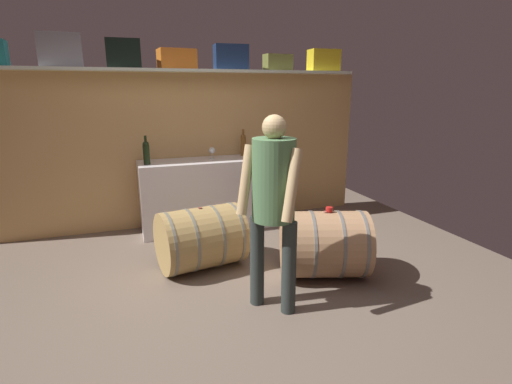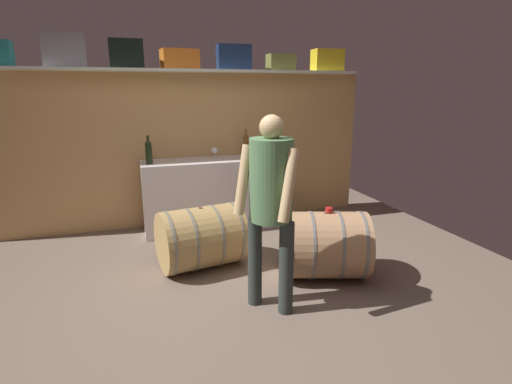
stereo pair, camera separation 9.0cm
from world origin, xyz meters
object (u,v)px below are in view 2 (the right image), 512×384
wine_bottle_dark (149,152)px  winemaker_pouring (271,195)px  toolcase_grey (64,50)px  wine_barrel_far (201,237)px  toolcase_yellow (327,60)px  work_cabinet (212,194)px  tasting_cup (329,210)px  toolcase_olive (281,62)px  wine_bottle_amber (246,144)px  toolcase_orange (180,59)px  wine_glass (214,151)px  wine_barrel_near (324,245)px  toolcase_black (127,54)px  toolcase_navy (234,57)px

wine_bottle_dark → winemaker_pouring: size_ratio=0.21×
toolcase_grey → wine_barrel_far: size_ratio=0.49×
toolcase_yellow → work_cabinet: bearing=-170.4°
toolcase_grey → tasting_cup: (2.29, -1.84, -1.47)m
wine_barrel_far → work_cabinet: bearing=63.9°
work_cabinet → wine_bottle_dark: 0.95m
toolcase_olive → wine_bottle_amber: (-0.49, -0.05, -1.02)m
toolcase_olive → wine_bottle_amber: toolcase_olive is taller
toolcase_orange → work_cabinet: (0.30, -0.18, -1.62)m
toolcase_yellow → winemaker_pouring: 2.95m
toolcase_olive → toolcase_yellow: size_ratio=0.90×
toolcase_grey → toolcase_olive: toolcase_grey is taller
toolcase_grey → work_cabinet: 2.29m
wine_glass → wine_barrel_near: (0.66, -1.72, -0.66)m
wine_bottle_amber → tasting_cup: (0.26, -1.79, -0.38)m
wine_bottle_dark → wine_bottle_amber: bearing=9.0°
toolcase_olive → wine_glass: size_ratio=2.48×
toolcase_olive → wine_bottle_dark: bearing=-175.6°
wine_bottle_dark → wine_glass: bearing=8.8°
wine_bottle_dark → tasting_cup: wine_bottle_dark is taller
toolcase_black → toolcase_navy: 1.25m
toolcase_navy → wine_barrel_far: (-0.70, -1.28, -1.79)m
toolcase_black → tasting_cup: (1.64, -1.84, -1.45)m
toolcase_black → winemaker_pouring: (0.93, -2.21, -1.15)m
wine_glass → toolcase_navy: bearing=21.5°
toolcase_yellow → work_cabinet: 2.33m
wine_barrel_near → toolcase_black: bearing=149.2°
toolcase_olive → winemaker_pouring: bearing=-116.5°
wine_glass → winemaker_pouring: winemaker_pouring is taller
toolcase_yellow → wine_barrel_near: toolcase_yellow is taller
toolcase_grey → winemaker_pouring: 2.96m
toolcase_black → toolcase_yellow: (2.53, 0.00, -0.02)m
toolcase_olive → toolcase_yellow: 0.66m
toolcase_orange → wine_bottle_amber: 1.30m
toolcase_grey → toolcase_yellow: 3.17m
toolcase_navy → work_cabinet: bearing=-150.4°
toolcase_grey → wine_barrel_far: bearing=-51.3°
wine_barrel_near → wine_barrel_far: wine_barrel_near is taller
toolcase_black → toolcase_yellow: toolcase_black is taller
wine_barrel_near → wine_bottle_dark: bearing=150.3°
toolcase_orange → wine_glass: 1.15m
wine_bottle_dark → toolcase_orange: bearing=28.9°
toolcase_black → toolcase_olive: size_ratio=1.04×
wine_bottle_amber → toolcase_black: bearing=178.1°
wine_barrel_near → winemaker_pouring: (-0.67, -0.37, 0.64)m
toolcase_grey → toolcase_black: (0.64, 0.00, -0.02)m
work_cabinet → wine_bottle_amber: bearing=14.9°
wine_glass → tasting_cup: size_ratio=2.17×
toolcase_black → toolcase_orange: 0.59m
toolcase_grey → wine_bottle_amber: bearing=-5.6°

